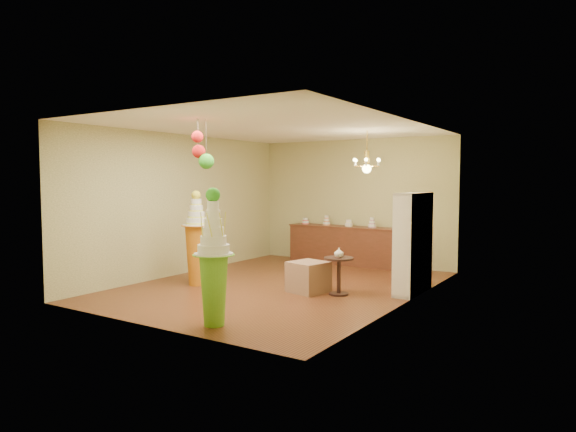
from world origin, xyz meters
The scene contains 17 objects.
floor centered at (0.00, 0.00, 0.00)m, with size 6.50×6.50×0.00m, color #5B2E18.
ceiling centered at (0.00, 0.00, 3.00)m, with size 6.50×6.50×0.00m, color white.
wall_back centered at (0.00, 3.25, 1.50)m, with size 5.00×0.04×3.00m, color tan.
wall_front centered at (0.00, -3.25, 1.50)m, with size 5.00×0.04×3.00m, color tan.
wall_left centered at (-2.50, 0.00, 1.50)m, with size 0.04×6.50×3.00m, color tan.
wall_right centered at (2.50, 0.00, 1.50)m, with size 0.04×6.50×3.00m, color tan.
pedestal_green centered at (0.71, -2.73, 0.76)m, with size 0.56×0.56×1.92m.
pedestal_orange centered at (-1.40, -0.79, 0.74)m, with size 0.62×0.62×1.82m.
burlap_riser centered at (0.73, -0.18, 0.28)m, with size 0.61×0.61×0.55m, color #906A4E.
sideboard centered at (0.00, 2.97, 0.48)m, with size 3.04×0.54×1.16m.
shelving_unit centered at (2.34, 0.80, 0.90)m, with size 0.33×1.20×1.80m.
round_table centered at (1.30, -0.08, 0.43)m, with size 0.58×0.58×0.67m.
vase centered at (1.30, -0.08, 0.75)m, with size 0.16×0.16×0.17m, color white.
pom_red_left centered at (-0.32, -1.88, 2.48)m, with size 0.21×0.21×0.62m.
pom_green_mid centered at (-0.19, -1.84, 2.33)m, with size 0.25×0.25×0.80m.
pom_red_right centered at (-0.25, -1.98, 2.71)m, with size 0.19×0.19×0.38m.
chandelier centered at (1.18, 1.33, 2.30)m, with size 0.70×0.70×0.85m.
Camera 1 is at (5.37, -8.08, 2.02)m, focal length 32.00 mm.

